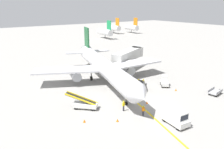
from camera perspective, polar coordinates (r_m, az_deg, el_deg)
ground_plane at (r=36.32m, az=11.47°, el=-7.49°), size 300.00×300.00×0.00m
taxi_line_yellow at (r=38.66m, az=4.51°, el=-5.55°), size 19.77×77.66×0.01m
airliner at (r=44.41m, az=-2.44°, el=2.32°), size 27.91×34.92×10.10m
jet_bridge at (r=54.57m, az=4.89°, el=5.38°), size 12.73×7.77×4.85m
pushback_tug at (r=30.42m, az=16.98°, el=-11.16°), size 2.18×3.74×2.20m
baggage_tug_near_wing at (r=43.83m, az=13.87°, el=-1.84°), size 2.49×2.70×2.10m
belt_loader_forward_hold at (r=33.83m, az=-7.37°, el=-7.79°), size 4.48×4.36×2.59m
belt_loader_aft_hold at (r=42.42m, az=7.79°, el=-2.35°), size 4.44×4.40×2.59m
baggage_cart_loaded at (r=43.06m, az=25.91°, el=-4.21°), size 3.83×1.96×0.94m
ground_crew_marshaller at (r=32.78m, az=3.12°, el=-8.28°), size 0.36×0.24×1.70m
ground_crew_wing_walker at (r=31.59m, az=8.37°, el=-9.53°), size 0.36×0.24×1.70m
safety_cone_nose_left at (r=35.79m, az=9.35°, el=-7.37°), size 0.36×0.36×0.44m
safety_cone_nose_right at (r=30.33m, az=-7.42°, el=-12.23°), size 0.36×0.36×0.44m
safety_cone_wingtip_left at (r=30.28m, az=1.48°, el=-12.13°), size 0.36×0.36×0.44m
safety_cone_wingtip_right at (r=42.17m, az=16.75°, el=-3.92°), size 0.36×0.36×0.44m
distant_aircraft_mid_left at (r=104.98m, az=-1.85°, el=11.33°), size 3.00×10.10×8.80m
distant_aircraft_mid_right at (r=125.25m, az=0.51°, el=12.43°), size 3.00×10.10×8.80m
distant_aircraft_far_right at (r=127.94m, az=5.26°, el=12.47°), size 3.00×10.10×8.80m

